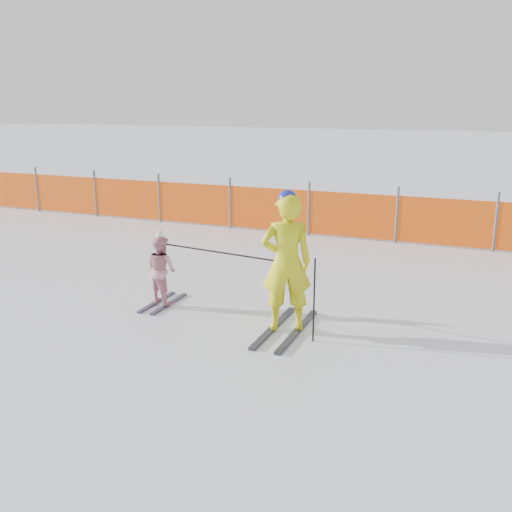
{
  "coord_description": "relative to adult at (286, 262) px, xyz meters",
  "views": [
    {
      "loc": [
        2.81,
        -6.34,
        3.0
      ],
      "look_at": [
        0.0,
        0.5,
        1.0
      ],
      "focal_mm": 40.0,
      "sensor_mm": 36.0,
      "label": 1
    }
  ],
  "objects": [
    {
      "name": "child",
      "position": [
        -2.1,
        0.28,
        -0.4
      ],
      "size": [
        0.61,
        1.0,
        1.23
      ],
      "color": "black",
      "rests_on": "ground"
    },
    {
      "name": "safety_fence",
      "position": [
        -4.96,
        5.63,
        -0.41
      ],
      "size": [
        17.07,
        0.06,
        1.25
      ],
      "color": "#595960",
      "rests_on": "ground"
    },
    {
      "name": "adult",
      "position": [
        0.0,
        0.0,
        0.0
      ],
      "size": [
        0.8,
        1.57,
        1.93
      ],
      "color": "black",
      "rests_on": "ground"
    },
    {
      "name": "ski_poles",
      "position": [
        -0.49,
        0.01,
        -0.15
      ],
      "size": [
        2.44,
        0.49,
        1.12
      ],
      "color": "black",
      "rests_on": "ground"
    },
    {
      "name": "ground",
      "position": [
        -0.44,
        -0.48,
        -0.96
      ],
      "size": [
        120.0,
        120.0,
        0.0
      ],
      "primitive_type": "plane",
      "color": "white",
      "rests_on": "ground"
    }
  ]
}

